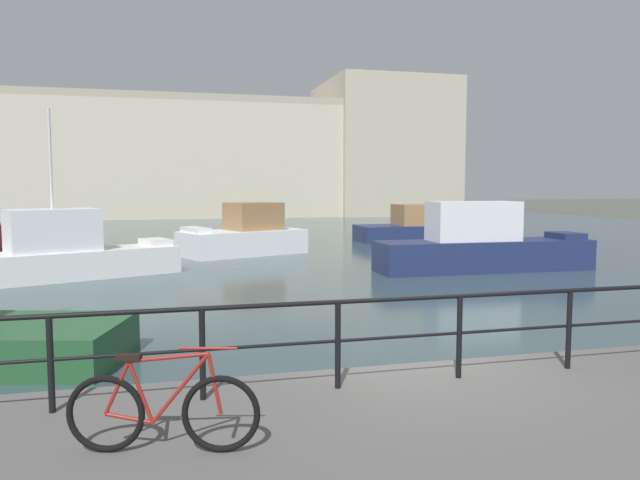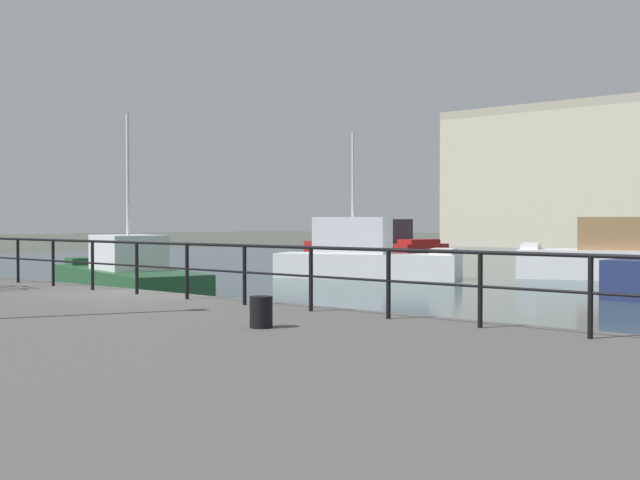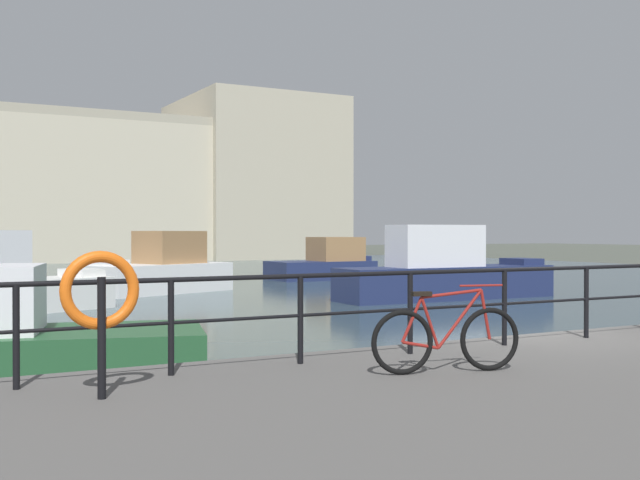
{
  "view_description": "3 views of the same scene",
  "coord_description": "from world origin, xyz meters",
  "px_view_note": "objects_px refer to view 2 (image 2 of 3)",
  "views": [
    {
      "loc": [
        -3.3,
        -7.68,
        3.23
      ],
      "look_at": [
        -0.37,
        3.66,
        2.19
      ],
      "focal_mm": 34.47,
      "sensor_mm": 36.0,
      "label": 1
    },
    {
      "loc": [
        14.39,
        -10.88,
        2.29
      ],
      "look_at": [
        -1.82,
        7.19,
        1.73
      ],
      "focal_mm": 47.01,
      "sensor_mm": 36.0,
      "label": 2
    },
    {
      "loc": [
        -8.75,
        -9.04,
        2.37
      ],
      "look_at": [
        -1.84,
        3.6,
        2.23
      ],
      "focal_mm": 43.83,
      "sensor_mm": 36.0,
      "label": 3
    }
  ],
  "objects_px": {
    "moored_harbor_tender": "(363,255)",
    "mooring_bollard": "(261,312)",
    "moored_cabin_cruiser": "(126,273)",
    "moored_blue_motorboat": "(374,246)",
    "moored_white_yacht": "(596,256)"
  },
  "relations": [
    {
      "from": "moored_harbor_tender",
      "to": "mooring_bollard",
      "type": "distance_m",
      "value": 21.74
    },
    {
      "from": "moored_cabin_cruiser",
      "to": "mooring_bollard",
      "type": "height_order",
      "value": "moored_cabin_cruiser"
    },
    {
      "from": "moored_blue_motorboat",
      "to": "mooring_bollard",
      "type": "relative_size",
      "value": 22.28
    },
    {
      "from": "moored_blue_motorboat",
      "to": "moored_cabin_cruiser",
      "type": "relative_size",
      "value": 1.13
    },
    {
      "from": "moored_white_yacht",
      "to": "moored_cabin_cruiser",
      "type": "height_order",
      "value": "moored_cabin_cruiser"
    },
    {
      "from": "moored_blue_motorboat",
      "to": "moored_harbor_tender",
      "type": "bearing_deg",
      "value": -41.23
    },
    {
      "from": "moored_blue_motorboat",
      "to": "moored_white_yacht",
      "type": "xyz_separation_m",
      "value": [
        15.61,
        -5.67,
        0.05
      ]
    },
    {
      "from": "moored_harbor_tender",
      "to": "moored_blue_motorboat",
      "type": "bearing_deg",
      "value": 103.48
    },
    {
      "from": "mooring_bollard",
      "to": "moored_harbor_tender",
      "type": "bearing_deg",
      "value": 125.18
    },
    {
      "from": "moored_white_yacht",
      "to": "moored_cabin_cruiser",
      "type": "relative_size",
      "value": 0.72
    },
    {
      "from": "moored_white_yacht",
      "to": "moored_harbor_tender",
      "type": "distance_m",
      "value": 9.19
    },
    {
      "from": "moored_white_yacht",
      "to": "moored_blue_motorboat",
      "type": "bearing_deg",
      "value": -42.55
    },
    {
      "from": "moored_blue_motorboat",
      "to": "moored_white_yacht",
      "type": "height_order",
      "value": "moored_white_yacht"
    },
    {
      "from": "moored_blue_motorboat",
      "to": "mooring_bollard",
      "type": "xyz_separation_m",
      "value": [
        21.17,
        -29.44,
        0.18
      ]
    },
    {
      "from": "moored_blue_motorboat",
      "to": "moored_harbor_tender",
      "type": "relative_size",
      "value": 1.32
    }
  ]
}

